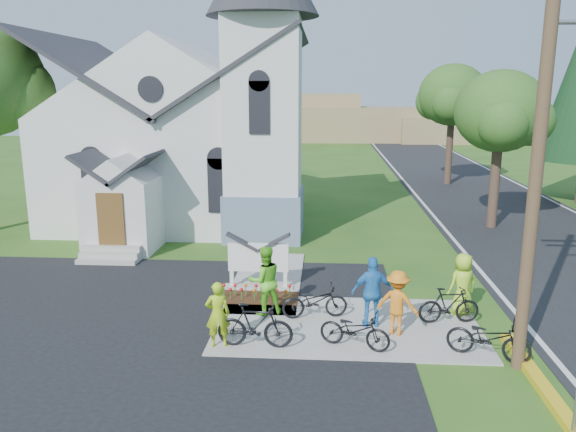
# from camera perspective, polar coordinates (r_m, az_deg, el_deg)

# --- Properties ---
(ground) EXTENTS (120.00, 120.00, 0.00)m
(ground) POSITION_cam_1_polar(r_m,az_deg,el_deg) (14.93, 0.21, -11.76)
(ground) COLOR #2A5618
(ground) RESTS_ON ground
(road) EXTENTS (8.00, 90.00, 0.02)m
(road) POSITION_cam_1_polar(r_m,az_deg,el_deg) (30.62, 21.10, 0.26)
(road) COLOR black
(road) RESTS_ON ground
(sidewalk) EXTENTS (7.00, 4.00, 0.05)m
(sidewalk) POSITION_cam_1_polar(r_m,az_deg,el_deg) (15.37, 6.03, -11.00)
(sidewalk) COLOR gray
(sidewalk) RESTS_ON ground
(church) EXTENTS (12.35, 12.00, 13.00)m
(church) POSITION_cam_1_polar(r_m,az_deg,el_deg) (26.81, -10.02, 10.56)
(church) COLOR silver
(church) RESTS_ON ground
(church_sign) EXTENTS (2.20, 0.40, 1.70)m
(church_sign) POSITION_cam_1_polar(r_m,az_deg,el_deg) (17.66, -3.03, -4.28)
(church_sign) COLOR gray
(church_sign) RESTS_ON ground
(flower_bed) EXTENTS (2.60, 1.10, 0.07)m
(flower_bed) POSITION_cam_1_polar(r_m,az_deg,el_deg) (17.14, -3.35, -8.33)
(flower_bed) COLOR #361E0E
(flower_bed) RESTS_ON ground
(utility_pole) EXTENTS (3.45, 0.28, 10.00)m
(utility_pole) POSITION_cam_1_polar(r_m,az_deg,el_deg) (12.90, 24.55, 8.08)
(utility_pole) COLOR #4D3626
(utility_pole) RESTS_ON ground
(tree_road_near) EXTENTS (4.00, 4.00, 7.05)m
(tree_road_near) POSITION_cam_1_polar(r_m,az_deg,el_deg) (26.70, 20.77, 9.84)
(tree_road_near) COLOR #38281F
(tree_road_near) RESTS_ON ground
(tree_road_mid) EXTENTS (4.40, 4.40, 7.80)m
(tree_road_mid) POSITION_cam_1_polar(r_m,az_deg,el_deg) (38.43, 16.39, 11.66)
(tree_road_mid) COLOR #38281F
(tree_road_mid) RESTS_ON ground
(distant_hills) EXTENTS (61.00, 10.00, 5.60)m
(distant_hills) POSITION_cam_1_polar(r_m,az_deg,el_deg) (70.05, 5.92, 9.44)
(distant_hills) COLOR olive
(distant_hills) RESTS_ON ground
(cyclist_0) EXTENTS (0.68, 0.53, 1.64)m
(cyclist_0) POSITION_cam_1_polar(r_m,az_deg,el_deg) (13.91, -7.15, -9.86)
(cyclist_0) COLOR #A1CD18
(cyclist_0) RESTS_ON sidewalk
(bike_0) EXTENTS (1.90, 0.97, 0.95)m
(bike_0) POSITION_cam_1_polar(r_m,az_deg,el_deg) (15.56, 2.74, -8.63)
(bike_0) COLOR black
(bike_0) RESTS_ON sidewalk
(cyclist_1) EXTENTS (1.16, 1.05, 1.95)m
(cyclist_1) POSITION_cam_1_polar(r_m,az_deg,el_deg) (15.65, -2.37, -6.55)
(cyclist_1) COLOR #5FC725
(cyclist_1) RESTS_ON sidewalk
(bike_1) EXTENTS (1.88, 0.61, 1.12)m
(bike_1) POSITION_cam_1_polar(r_m,az_deg,el_deg) (13.87, -3.36, -11.03)
(bike_1) COLOR black
(bike_1) RESTS_ON sidewalk
(cyclist_2) EXTENTS (1.17, 0.60, 1.91)m
(cyclist_2) POSITION_cam_1_polar(r_m,az_deg,el_deg) (15.01, 8.59, -7.64)
(cyclist_2) COLOR #2A83D2
(cyclist_2) RESTS_ON sidewalk
(bike_2) EXTENTS (1.86, 1.16, 0.92)m
(bike_2) POSITION_cam_1_polar(r_m,az_deg,el_deg) (13.94, 6.80, -11.41)
(bike_2) COLOR black
(bike_2) RESTS_ON sidewalk
(cyclist_3) EXTENTS (1.25, 1.00, 1.68)m
(cyclist_3) POSITION_cam_1_polar(r_m,az_deg,el_deg) (14.72, 11.06, -8.62)
(cyclist_3) COLOR orange
(cyclist_3) RESTS_ON sidewalk
(bike_3) EXTENTS (1.70, 0.67, 0.99)m
(bike_3) POSITION_cam_1_polar(r_m,az_deg,el_deg) (15.80, 16.04, -8.72)
(bike_3) COLOR black
(bike_3) RESTS_ON sidewalk
(cyclist_4) EXTENTS (1.01, 0.86, 1.75)m
(cyclist_4) POSITION_cam_1_polar(r_m,az_deg,el_deg) (16.37, 17.31, -6.62)
(cyclist_4) COLOR #ADE42A
(cyclist_4) RESTS_ON sidewalk
(bike_4) EXTENTS (2.01, 1.35, 1.00)m
(bike_4) POSITION_cam_1_polar(r_m,az_deg,el_deg) (14.14, 19.68, -11.58)
(bike_4) COLOR black
(bike_4) RESTS_ON sidewalk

